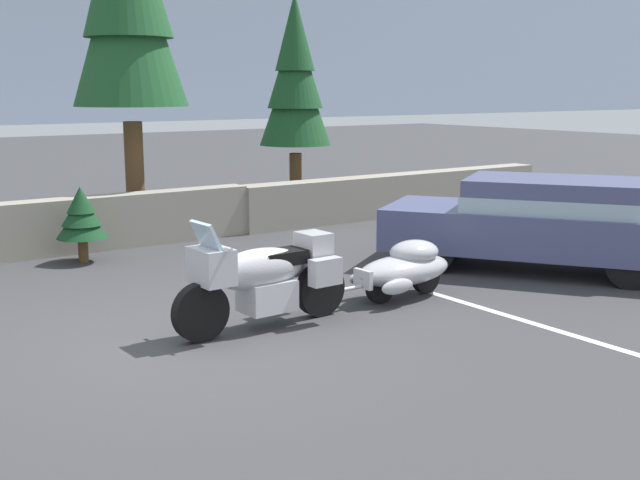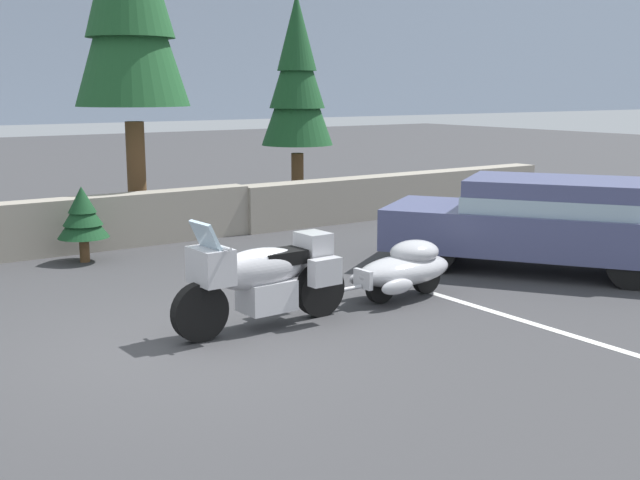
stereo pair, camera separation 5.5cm
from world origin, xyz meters
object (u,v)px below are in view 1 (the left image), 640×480
(pine_tree_secondary, at_px, (295,78))
(sedan_at_right_edge, at_px, (540,220))
(touring_motorcycle, at_px, (263,276))
(car_shaped_trailer, at_px, (405,268))

(pine_tree_secondary, bearing_deg, sedan_at_right_edge, -88.66)
(touring_motorcycle, bearing_deg, pine_tree_secondary, 54.05)
(sedan_at_right_edge, bearing_deg, car_shaped_trailer, -178.06)
(car_shaped_trailer, height_order, pine_tree_secondary, pine_tree_secondary)
(sedan_at_right_edge, distance_m, pine_tree_secondary, 6.91)
(car_shaped_trailer, bearing_deg, pine_tree_secondary, 68.27)
(car_shaped_trailer, relative_size, sedan_at_right_edge, 0.47)
(touring_motorcycle, distance_m, car_shaped_trailer, 2.25)
(car_shaped_trailer, xyz_separation_m, sedan_at_right_edge, (2.80, 0.09, 0.36))
(car_shaped_trailer, bearing_deg, sedan_at_right_edge, 1.94)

